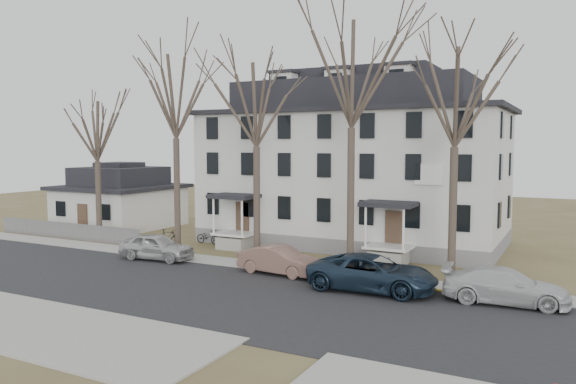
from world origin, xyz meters
The scene contains 19 objects.
ground centered at (0.00, 0.00, 0.00)m, with size 120.00×120.00×0.00m, color brown.
main_road centered at (0.00, 2.00, 0.00)m, with size 120.00×10.00×0.04m, color #27272A.
far_sidewalk centered at (0.00, 8.00, 0.00)m, with size 120.00×2.00×0.08m, color #A09F97.
near_sidewalk_left centered at (-8.00, -5.00, 0.00)m, with size 20.00×5.00×0.08m, color #A09F97.
yellow_curb centered at (5.00, 7.10, 0.00)m, with size 14.00×0.25×0.06m, color gold.
boarding_house centered at (-2.00, 17.95, 5.38)m, with size 20.80×12.36×12.05m.
small_house centered at (-22.00, 16.00, 2.25)m, with size 8.70×8.70×5.00m.
fence centered at (-21.00, 9.50, 0.00)m, with size 14.00×0.06×1.20m, color gray.
tree_far_left centered at (-11.00, 9.80, 10.34)m, with size 8.40×8.40×13.72m.
tree_mid_left centered at (-5.00, 9.80, 9.60)m, with size 7.80×7.80×12.74m.
tree_center centered at (1.00, 9.80, 11.08)m, with size 9.00×9.00×14.70m.
tree_mid_right centered at (6.50, 9.80, 9.60)m, with size 7.80×7.80×12.74m.
tree_bungalow centered at (-18.00, 9.80, 8.12)m, with size 6.60×6.60×10.78m.
car_silver centered at (-10.09, 6.68, 0.78)m, with size 1.85×4.59×1.56m, color #BDBDBD.
car_tan centered at (-1.84, 6.78, 0.74)m, with size 1.57×4.52×1.49m, color #835F53.
car_navy centered at (3.66, 5.83, 0.84)m, with size 2.78×6.03×1.68m, color #1B2B3C.
car_white centered at (9.45, 6.45, 0.76)m, with size 2.13×5.25×1.52m, color silver.
bicycle_left centered at (-10.47, 12.37, 0.50)m, with size 0.66×1.90×1.00m, color black.
bicycle_right centered at (-12.61, 10.73, 0.55)m, with size 0.52×1.84×1.10m, color black.
Camera 1 is at (12.11, -18.97, 6.89)m, focal length 35.00 mm.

